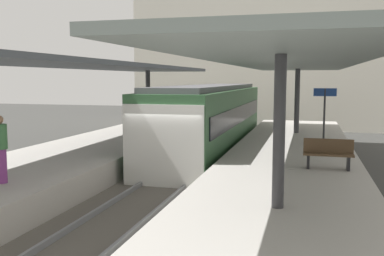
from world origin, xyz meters
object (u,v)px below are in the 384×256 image
platform_sign (325,103)px  commuter_train (211,119)px  platform_bench (328,153)px  passenger_near_bench (0,148)px

platform_sign → commuter_train: bearing=167.9°
commuter_train → platform_sign: (4.97, -1.06, 0.90)m
platform_sign → platform_bench: bearing=-90.4°
commuter_train → platform_sign: size_ratio=6.15×
commuter_train → platform_bench: (4.93, -6.47, -0.26)m
commuter_train → platform_bench: commuter_train is taller
platform_sign → passenger_near_bench: 12.29m
commuter_train → platform_sign: commuter_train is taller
platform_sign → passenger_near_bench: bearing=-130.5°
platform_bench → platform_sign: size_ratio=0.63×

